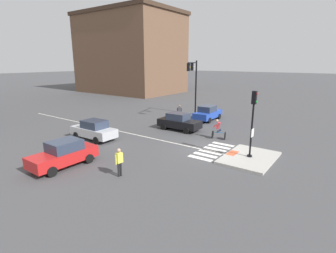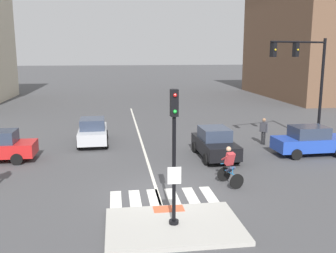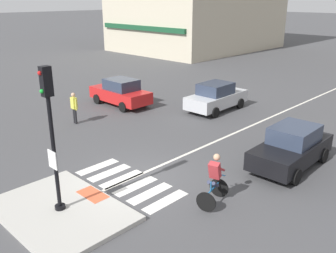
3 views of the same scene
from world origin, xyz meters
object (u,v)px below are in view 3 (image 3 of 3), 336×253
cyclist (214,179)px  pedestrian_at_curb_left (74,106)px  car_black_eastbound_mid (292,147)px  signal_pole (51,127)px  car_silver_westbound_far (216,97)px  car_red_cross_left (121,92)px

cyclist → pedestrian_at_curb_left: size_ratio=1.01×
car_black_eastbound_mid → cyclist: 4.34m
signal_pole → car_black_eastbound_mid: size_ratio=1.07×
signal_pole → cyclist: bearing=51.1°
car_black_eastbound_mid → car_silver_westbound_far: (-6.74, 4.10, 0.00)m
signal_pole → pedestrian_at_curb_left: (-7.07, 5.08, -1.83)m
car_red_cross_left → car_black_eastbound_mid: same height
signal_pole → car_red_cross_left: bearing=132.0°
car_red_cross_left → pedestrian_at_curb_left: pedestrian_at_curb_left is taller
car_red_cross_left → cyclist: (11.11, -5.20, 0.06)m
signal_pole → cyclist: size_ratio=2.63×
car_red_cross_left → cyclist: bearing=-25.1°
car_black_eastbound_mid → car_silver_westbound_far: 7.89m
car_black_eastbound_mid → car_silver_westbound_far: bearing=148.7°
cyclist → pedestrian_at_curb_left: 10.20m
signal_pole → car_red_cross_left: (-8.07, 8.98, -2.01)m
car_black_eastbound_mid → pedestrian_at_curb_left: bearing=-164.2°
pedestrian_at_curb_left → signal_pole: bearing=-35.7°
cyclist → car_red_cross_left: bearing=154.9°
cyclist → car_black_eastbound_mid: bearing=83.5°
pedestrian_at_curb_left → car_silver_westbound_far: bearing=61.5°
car_red_cross_left → pedestrian_at_curb_left: size_ratio=2.46×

